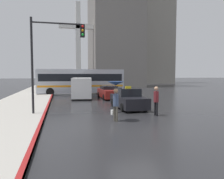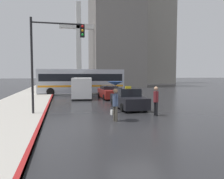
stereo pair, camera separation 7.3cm
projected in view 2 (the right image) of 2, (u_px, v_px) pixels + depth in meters
ground_plane at (135, 127)px, 10.80m from camera, size 300.00×300.00×0.00m
taxi at (128, 99)px, 16.80m from camera, size 1.91×4.61×1.70m
sedan_red at (109, 92)px, 23.74m from camera, size 1.91×4.79×1.36m
ambulance_van at (82, 87)px, 23.99m from camera, size 2.64×5.46×2.23m
city_bus at (81, 80)px, 28.77m from camera, size 11.10×2.72×3.27m
pedestrian_with_umbrella at (115, 91)px, 11.99m from camera, size 0.92×0.92×2.21m
pedestrian_man at (156, 98)px, 13.67m from camera, size 0.36×0.47×1.84m
traffic_light at (53, 49)px, 13.64m from camera, size 3.32×0.38×6.09m
building_tower_near at (115, 6)px, 46.23m from camera, size 10.19×11.21×34.13m
building_tower_far at (146, 28)px, 65.22m from camera, size 14.25×10.61×33.28m
monument_cross at (79, 40)px, 41.87m from camera, size 7.21×0.90×16.40m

